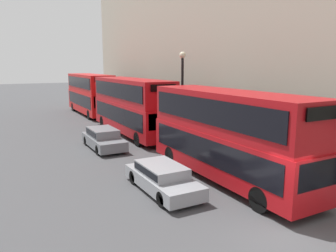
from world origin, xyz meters
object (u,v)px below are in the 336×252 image
Objects in this scene: bus_second_in_queue at (131,104)px; car_hatchback at (103,138)px; bus_leading at (228,132)px; bus_third_in_queue at (90,92)px; car_dark_sedan at (162,177)px.

car_hatchback is (-3.40, -3.41, -1.72)m from bus_second_in_queue.
bus_leading is 0.90× the size of bus_second_in_queue.
bus_third_in_queue reaches higher than car_hatchback.
car_hatchback reaches higher than car_dark_sedan.
bus_second_in_queue reaches higher than bus_leading.
bus_second_in_queue is 5.11m from car_hatchback.
bus_third_in_queue is at bearing 81.98° from car_dark_sedan.
car_hatchback is at bearing 111.32° from bus_leading.
bus_leading reaches higher than car_hatchback.
car_hatchback is (-3.40, -15.58, -1.74)m from bus_third_in_queue.
bus_leading is at bearing -90.00° from bus_second_in_queue.
car_dark_sedan is 1.00× the size of car_hatchback.
car_dark_sedan is (-3.40, 0.16, -1.71)m from bus_leading.
car_dark_sedan is at bearing -105.87° from bus_second_in_queue.
bus_third_in_queue is 2.33× the size of car_hatchback.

